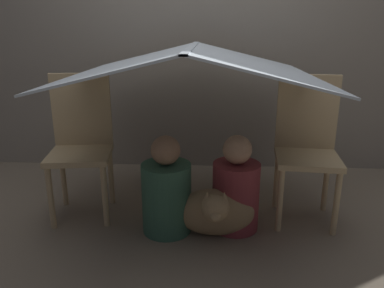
{
  "coord_description": "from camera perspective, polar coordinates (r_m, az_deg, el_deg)",
  "views": [
    {
      "loc": [
        0.11,
        -2.06,
        1.2
      ],
      "look_at": [
        0.0,
        0.17,
        0.51
      ],
      "focal_mm": 35.0,
      "sensor_mm": 36.0,
      "label": 1
    }
  ],
  "objects": [
    {
      "name": "person_second",
      "position": [
        2.32,
        6.7,
        -6.99
      ],
      "size": [
        0.29,
        0.29,
        0.6
      ],
      "color": "maroon",
      "rests_on": "ground_plane"
    },
    {
      "name": "sheet_canopy",
      "position": [
        2.24,
        0.0,
        12.41
      ],
      "size": [
        1.44,
        1.4,
        0.19
      ],
      "color": "silver"
    },
    {
      "name": "dog",
      "position": [
        2.25,
        3.49,
        -10.23
      ],
      "size": [
        0.47,
        0.39,
        0.36
      ],
      "color": "#9E7F56",
      "rests_on": "ground_plane"
    },
    {
      "name": "wall_back",
      "position": [
        3.23,
        0.93,
        18.14
      ],
      "size": [
        7.0,
        0.05,
        2.5
      ],
      "color": "gray",
      "rests_on": "ground_plane"
    },
    {
      "name": "person_front",
      "position": [
        2.28,
        -3.9,
        -7.34
      ],
      "size": [
        0.3,
        0.3,
        0.61
      ],
      "color": "#38664C",
      "rests_on": "ground_plane"
    },
    {
      "name": "chair_left",
      "position": [
        2.55,
        -16.53,
        0.54
      ],
      "size": [
        0.43,
        0.43,
        0.92
      ],
      "rotation": [
        0.0,
        0.0,
        0.14
      ],
      "color": "#D1B27F",
      "rests_on": "ground_plane"
    },
    {
      "name": "ground_plane",
      "position": [
        2.38,
        -0.21,
        -12.99
      ],
      "size": [
        8.8,
        8.8,
        0.0
      ],
      "primitive_type": "plane",
      "color": "gray"
    },
    {
      "name": "chair_right",
      "position": [
        2.49,
        17.08,
        0.06
      ],
      "size": [
        0.42,
        0.42,
        0.92
      ],
      "rotation": [
        0.0,
        0.0,
        -0.1
      ],
      "color": "#D1B27F",
      "rests_on": "ground_plane"
    }
  ]
}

